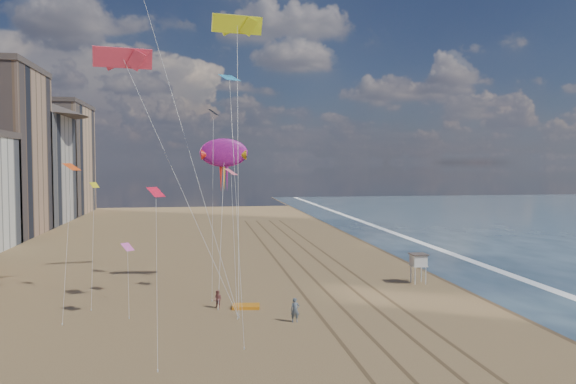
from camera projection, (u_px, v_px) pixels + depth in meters
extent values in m
plane|color=#42301E|center=(429.00, 257.00, 73.69)|extent=(260.00, 260.00, 0.00)
plane|color=white|center=(459.00, 256.00, 74.34)|extent=(260.00, 260.00, 0.00)
cube|color=brown|center=(290.00, 278.00, 60.66)|extent=(0.28, 120.00, 0.01)
cube|color=brown|center=(312.00, 277.00, 61.04)|extent=(0.28, 120.00, 0.01)
cube|color=brown|center=(337.00, 276.00, 61.47)|extent=(0.28, 120.00, 0.01)
cube|color=brown|center=(356.00, 275.00, 61.82)|extent=(0.28, 120.00, 0.01)
cube|color=#BCB2A3|center=(27.00, 170.00, 114.30)|extent=(15.00, 22.00, 22.00)
cone|color=#473D38|center=(25.00, 105.00, 113.61)|extent=(34.22, 34.22, 4.40)
cube|color=tan|center=(52.00, 160.00, 135.82)|extent=(16.00, 24.00, 26.00)
cube|color=#473D38|center=(51.00, 104.00, 135.11)|extent=(16.32, 24.48, 1.00)
cylinder|color=silver|center=(415.00, 276.00, 57.13)|extent=(0.11, 0.11, 1.70)
cylinder|color=silver|center=(426.00, 276.00, 57.31)|extent=(0.11, 0.11, 1.70)
cylinder|color=silver|center=(411.00, 274.00, 58.25)|extent=(0.11, 0.11, 1.70)
cylinder|color=silver|center=(421.00, 274.00, 58.43)|extent=(0.11, 0.11, 1.70)
cube|color=silver|center=(418.00, 266.00, 57.73)|extent=(1.51, 1.51, 0.11)
cube|color=silver|center=(418.00, 260.00, 57.70)|extent=(1.42, 1.42, 1.04)
cube|color=#473D38|center=(418.00, 254.00, 57.67)|extent=(1.70, 1.70, 0.09)
cube|color=orange|center=(246.00, 306.00, 48.00)|extent=(2.47, 1.73, 0.26)
ellipsoid|color=#991782|center=(224.00, 153.00, 57.58)|extent=(4.69, 0.88, 2.79)
cone|color=red|center=(207.00, 155.00, 57.33)|extent=(1.26, 1.05, 1.05)
cone|color=#EEAA19|center=(240.00, 155.00, 57.85)|extent=(1.26, 1.05, 1.05)
cylinder|color=silver|center=(221.00, 229.00, 52.45)|extent=(0.03, 0.03, 16.62)
imported|color=slate|center=(295.00, 310.00, 43.70)|extent=(0.72, 0.49, 1.89)
imported|color=#98534D|center=(218.00, 299.00, 47.91)|extent=(0.94, 0.92, 1.53)
cube|color=#F7FA1A|center=(237.00, 24.00, 57.94)|extent=(5.32, 1.75, 1.81)
cube|color=#F9374E|center=(123.00, 58.00, 50.75)|extent=(5.26, 1.73, 1.79)
plane|color=#E358B6|center=(128.00, 247.00, 53.58)|extent=(1.53, 1.53, 0.67)
plane|color=yellow|center=(94.00, 185.00, 53.49)|extent=(1.15, 1.12, 0.51)
plane|color=red|center=(156.00, 192.00, 43.39)|extent=(1.73, 1.70, 0.73)
plane|color=#F04D14|center=(72.00, 167.00, 51.78)|extent=(1.91, 1.96, 0.66)
plane|color=black|center=(213.00, 112.00, 56.79)|extent=(1.38, 1.48, 0.66)
plane|color=#258FC7|center=(229.00, 78.00, 45.50)|extent=(2.23, 2.17, 0.64)
plane|color=#FF6375|center=(231.00, 172.00, 52.62)|extent=(1.46, 1.52, 0.60)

